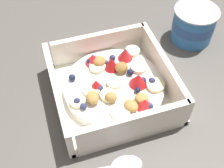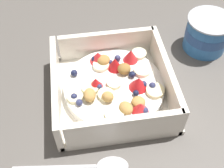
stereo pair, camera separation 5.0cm
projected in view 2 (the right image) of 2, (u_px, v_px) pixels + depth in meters
The scene contains 4 objects.
ground_plane at pixel (114, 94), 0.52m from camera, with size 2.40×2.40×0.00m, color #56514C.
fruit_bowl at pixel (113, 87), 0.50m from camera, with size 0.20×0.20×0.06m.
spoon at pixel (95, 166), 0.43m from camera, with size 0.04×0.17×0.01m.
yogurt_cup at pixel (207, 33), 0.57m from camera, with size 0.09×0.09×0.07m.
Camera 2 is at (0.31, -0.05, 0.41)m, focal length 46.68 mm.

